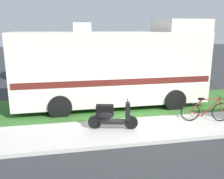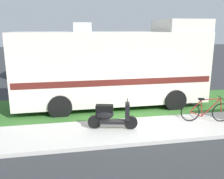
{
  "view_description": "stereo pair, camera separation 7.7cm",
  "coord_description": "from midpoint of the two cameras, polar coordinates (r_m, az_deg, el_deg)",
  "views": [
    {
      "loc": [
        -2.75,
        -8.5,
        3.32
      ],
      "look_at": [
        -1.01,
        0.3,
        1.1
      ],
      "focal_mm": 39.89,
      "sensor_mm": 36.0,
      "label": 1
    },
    {
      "loc": [
        -2.67,
        -8.52,
        3.32
      ],
      "look_at": [
        -1.01,
        0.3,
        1.1
      ],
      "focal_mm": 39.89,
      "sensor_mm": 36.0,
      "label": 2
    }
  ],
  "objects": [
    {
      "name": "ground_plane",
      "position": [
        9.53,
        6.56,
        -6.59
      ],
      "size": [
        80.0,
        80.0,
        0.0
      ],
      "primitive_type": "plane",
      "color": "#2D3033"
    },
    {
      "name": "sidewalk",
      "position": [
        8.45,
        9.0,
        -8.98
      ],
      "size": [
        24.0,
        2.0,
        0.12
      ],
      "color": "beige",
      "rests_on": "ground"
    },
    {
      "name": "grass_strip",
      "position": [
        10.88,
        4.24,
        -3.7
      ],
      "size": [
        24.0,
        3.4,
        0.08
      ],
      "color": "#336628",
      "rests_on": "ground"
    },
    {
      "name": "motorhome_rv",
      "position": [
        10.62,
        0.55,
        5.38
      ],
      "size": [
        7.9,
        2.68,
        3.67
      ],
      "color": "silver",
      "rests_on": "ground"
    },
    {
      "name": "scooter",
      "position": [
        8.09,
        -0.04,
        -5.93
      ],
      "size": [
        1.6,
        0.63,
        0.97
      ],
      "color": "black",
      "rests_on": "ground"
    },
    {
      "name": "bicycle",
      "position": [
        9.34,
        20.94,
        -4.65
      ],
      "size": [
        1.73,
        0.56,
        0.89
      ],
      "color": "black",
      "rests_on": "ground"
    },
    {
      "name": "pickup_truck_near",
      "position": [
        15.03,
        7.78,
        4.82
      ],
      "size": [
        5.63,
        2.46,
        1.84
      ],
      "color": "#1E2328",
      "rests_on": "ground"
    },
    {
      "name": "pickup_truck_far",
      "position": [
        17.97,
        -14.94,
        5.85
      ],
      "size": [
        5.68,
        2.51,
        1.77
      ],
      "color": "#1E478C",
      "rests_on": "ground"
    }
  ]
}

